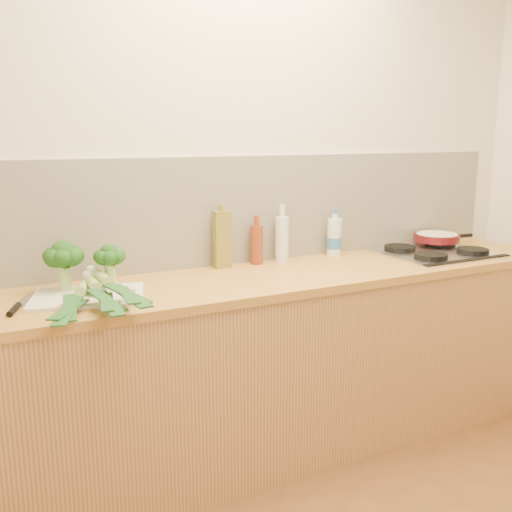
{
  "coord_description": "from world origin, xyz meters",
  "views": [
    {
      "loc": [
        -1.24,
        -1.09,
        1.55
      ],
      "look_at": [
        -0.14,
        1.1,
        1.02
      ],
      "focal_mm": 40.0,
      "sensor_mm": 36.0,
      "label": 1
    }
  ],
  "objects_px": {
    "gas_hob": "(436,252)",
    "skillet": "(437,237)",
    "chefs_knife": "(17,307)",
    "chopping_board": "(88,296)"
  },
  "relations": [
    {
      "from": "chefs_knife",
      "to": "skillet",
      "type": "xyz_separation_m",
      "value": [
        2.28,
        0.19,
        0.05
      ]
    },
    {
      "from": "chopping_board",
      "to": "skillet",
      "type": "xyz_separation_m",
      "value": [
        2.01,
        0.15,
        0.05
      ]
    },
    {
      "from": "gas_hob",
      "to": "chefs_knife",
      "type": "distance_m",
      "value": 2.14
    },
    {
      "from": "gas_hob",
      "to": "skillet",
      "type": "height_order",
      "value": "skillet"
    },
    {
      "from": "gas_hob",
      "to": "skillet",
      "type": "bearing_deg",
      "value": 45.57
    },
    {
      "from": "gas_hob",
      "to": "skillet",
      "type": "xyz_separation_m",
      "value": [
        0.14,
        0.14,
        0.05
      ]
    },
    {
      "from": "gas_hob",
      "to": "skillet",
      "type": "relative_size",
      "value": 1.54
    },
    {
      "from": "chefs_knife",
      "to": "skillet",
      "type": "relative_size",
      "value": 0.81
    },
    {
      "from": "gas_hob",
      "to": "skillet",
      "type": "distance_m",
      "value": 0.2
    },
    {
      "from": "chefs_knife",
      "to": "chopping_board",
      "type": "bearing_deg",
      "value": 26.38
    }
  ]
}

